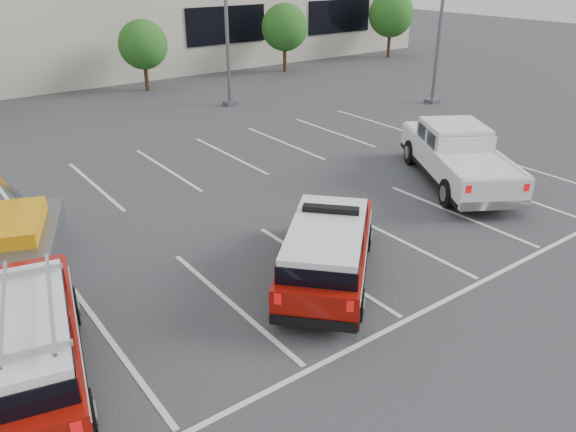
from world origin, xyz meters
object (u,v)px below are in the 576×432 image
tree_far_right (391,16)px  white_pickup (457,161)px  light_pole_right (443,0)px  ladder_suv (18,353)px  tree_mid_right (144,46)px  light_pole_mid (226,1)px  fire_chief_suv (327,254)px  tree_right (285,29)px  utility_rig (4,251)px

tree_far_right → white_pickup: (-17.56, -20.21, -2.27)m
light_pole_right → ladder_suv: size_ratio=1.85×
tree_mid_right → light_pole_mid: (1.91, -6.05, 2.68)m
tree_far_right → fire_chief_suv: 34.03m
tree_far_right → light_pole_right: 15.24m
light_pole_mid → white_pickup: bearing=-87.9°
fire_chief_suv → tree_right: bearing=102.7°
tree_mid_right → ladder_suv: 25.41m
tree_far_right → light_pole_right: bearing=-127.0°
tree_far_right → tree_mid_right: bearing=-180.0°
tree_mid_right → tree_right: tree_right is taller
tree_far_right → utility_rig: tree_far_right is taller
white_pickup → utility_rig: 14.21m
white_pickup → fire_chief_suv: bearing=-131.7°
tree_right → tree_mid_right: bearing=-180.0°
tree_right → ladder_suv: bearing=-135.0°
white_pickup → utility_rig: (-13.99, 2.50, -0.09)m
light_pole_right → ladder_suv: 25.65m
tree_mid_right → utility_rig: tree_mid_right is taller
tree_far_right → ladder_suv: size_ratio=0.88×
light_pole_mid → ladder_suv: 21.92m
white_pickup → utility_rig: bearing=-158.5°
white_pickup → tree_far_right: bearing=80.6°
utility_rig → fire_chief_suv: bearing=-17.2°
white_pickup → ladder_suv: size_ratio=1.18×
light_pole_mid → utility_rig: bearing=-139.1°
white_pickup → tree_mid_right: bearing=128.5°
light_pole_mid → light_pole_right: (9.00, -6.00, 0.00)m
light_pole_mid → ladder_suv: size_ratio=1.85×
tree_mid_right → tree_right: 10.00m
tree_mid_right → ladder_suv: (-12.23, -22.21, -1.68)m
fire_chief_suv → ladder_suv: size_ratio=0.89×
tree_right → ladder_suv: size_ratio=0.80×
light_pole_mid → light_pole_right: same height
tree_mid_right → light_pole_right: (10.91, -12.05, 2.68)m
light_pole_right → light_pole_mid: bearing=146.3°
tree_mid_right → light_pole_mid: size_ratio=0.39×
ladder_suv → utility_rig: 4.56m
fire_chief_suv → tree_mid_right: bearing=123.6°
light_pole_mid → tree_mid_right: bearing=107.5°
ladder_suv → white_pickup: bearing=21.0°
tree_mid_right → light_pole_mid: light_pole_mid is taller
utility_rig → light_pole_right: bearing=35.1°
tree_far_right → light_pole_right: (-9.09, -12.05, 2.14)m
tree_right → light_pole_mid: (-8.09, -6.05, 2.41)m
utility_rig → tree_far_right: bearing=50.3°
tree_mid_right → tree_far_right: size_ratio=0.82×
tree_mid_right → fire_chief_suv: 23.26m
white_pickup → ladder_suv: 14.81m
tree_right → fire_chief_suv: 27.38m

